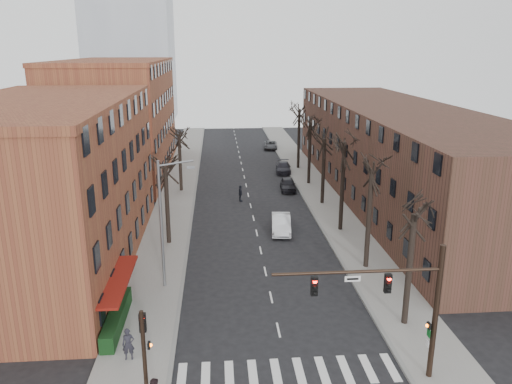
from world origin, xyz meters
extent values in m
plane|color=black|center=(0.00, 0.00, 0.00)|extent=(160.00, 160.00, 0.00)
cube|color=gray|center=(-8.00, 35.00, 0.07)|extent=(4.00, 90.00, 0.15)
cube|color=gray|center=(8.00, 35.00, 0.07)|extent=(4.00, 90.00, 0.15)
cube|color=brown|center=(-16.00, 15.00, 6.00)|extent=(12.00, 26.00, 12.00)
cube|color=brown|center=(-16.00, 44.00, 7.00)|extent=(12.00, 28.00, 14.00)
cube|color=#4C2C23|center=(16.00, 30.00, 5.00)|extent=(12.00, 50.00, 10.00)
cube|color=maroon|center=(-9.40, 6.00, 0.00)|extent=(1.20, 7.00, 0.15)
cube|color=#133716|center=(-9.50, 5.00, 0.65)|extent=(0.80, 6.00, 1.00)
cylinder|color=black|center=(7.00, -1.00, 3.60)|extent=(0.28, 0.28, 7.20)
cylinder|color=black|center=(3.00, -1.00, 6.00)|extent=(8.00, 0.16, 0.16)
cube|color=black|center=(4.50, -1.00, 5.35)|extent=(0.32, 0.22, 0.95)
cube|color=black|center=(1.00, -1.00, 5.35)|extent=(0.32, 0.22, 0.95)
cube|color=silver|center=(2.80, -1.00, 5.65)|extent=(0.75, 0.04, 0.28)
cube|color=black|center=(6.72, -1.00, 3.00)|extent=(0.12, 0.30, 0.30)
cylinder|color=black|center=(-7.00, -1.00, 2.20)|extent=(0.20, 0.20, 4.40)
cube|color=black|center=(-7.00, -0.82, 3.70)|extent=(0.32, 0.22, 0.95)
cube|color=black|center=(-6.75, -1.00, 2.60)|extent=(0.12, 0.30, 0.30)
cylinder|color=slate|center=(-7.20, 10.00, 4.50)|extent=(0.20, 0.20, 9.00)
cylinder|color=slate|center=(-6.10, 10.00, 8.80)|extent=(2.39, 0.12, 0.46)
cube|color=slate|center=(-5.10, 10.00, 8.50)|extent=(0.50, 0.22, 0.14)
imported|color=silver|center=(2.21, 20.12, 0.78)|extent=(2.11, 4.88, 1.56)
imported|color=black|center=(4.72, 33.52, 0.71)|extent=(1.98, 4.29, 1.43)
imported|color=#22212A|center=(5.30, 42.09, 0.68)|extent=(2.36, 4.83, 1.35)
imported|color=#4E5055|center=(5.30, 58.01, 0.63)|extent=(2.45, 4.68, 1.26)
imported|color=#22212A|center=(-8.24, 1.60, 1.03)|extent=(0.68, 0.49, 1.76)
imported|color=black|center=(-0.99, 29.63, 0.89)|extent=(0.59, 1.10, 1.77)
camera|label=1|loc=(-3.35, -21.72, 16.03)|focal=35.00mm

